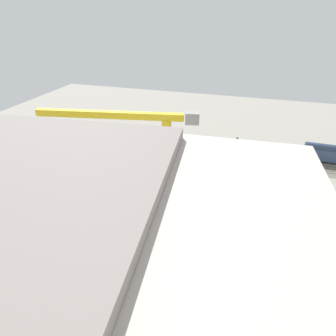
{
  "coord_description": "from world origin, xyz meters",
  "views": [
    {
      "loc": [
        -22.84,
        70.39,
        45.43
      ],
      "look_at": [
        -2.72,
        2.63,
        4.28
      ],
      "focal_mm": 29.24,
      "sensor_mm": 36.0,
      "label": 1
    }
  ],
  "objects_px": {
    "parked_car_4": "(139,170)",
    "street_tree_1": "(59,161)",
    "parked_car_0": "(246,186)",
    "street_tree_2": "(315,198)",
    "box_truck_1": "(69,184)",
    "traffic_light": "(165,161)",
    "box_truck_0": "(139,195)",
    "street_tree_0": "(91,165)",
    "parked_car_1": "(219,181)",
    "freight_coach_far": "(97,133)",
    "locomotive": "(256,149)",
    "tower_crane": "(151,169)",
    "passenger_coach": "(334,154)",
    "platform_canopy_near": "(175,148)",
    "construction_building": "(62,189)",
    "parked_car_2": "(192,177)",
    "box_truck_2": "(105,188)",
    "parked_car_3": "(164,173)"
  },
  "relations": [
    {
      "from": "parked_car_4",
      "to": "street_tree_1",
      "type": "distance_m",
      "value": 25.15
    },
    {
      "from": "parked_car_0",
      "to": "street_tree_2",
      "type": "distance_m",
      "value": 18.75
    },
    {
      "from": "box_truck_1",
      "to": "traffic_light",
      "type": "height_order",
      "value": "traffic_light"
    },
    {
      "from": "box_truck_0",
      "to": "street_tree_2",
      "type": "xyz_separation_m",
      "value": [
        -43.67,
        -5.93,
        3.98
      ]
    },
    {
      "from": "street_tree_0",
      "to": "parked_car_1",
      "type": "bearing_deg",
      "value": -167.91
    },
    {
      "from": "freight_coach_far",
      "to": "street_tree_2",
      "type": "height_order",
      "value": "street_tree_2"
    },
    {
      "from": "locomotive",
      "to": "tower_crane",
      "type": "xyz_separation_m",
      "value": [
        21.42,
        51.2,
        16.7
      ]
    },
    {
      "from": "parked_car_0",
      "to": "street_tree_1",
      "type": "relative_size",
      "value": 0.7
    },
    {
      "from": "passenger_coach",
      "to": "traffic_light",
      "type": "bearing_deg",
      "value": 23.78
    },
    {
      "from": "street_tree_0",
      "to": "traffic_light",
      "type": "relative_size",
      "value": 1.04
    },
    {
      "from": "platform_canopy_near",
      "to": "construction_building",
      "type": "height_order",
      "value": "construction_building"
    },
    {
      "from": "passenger_coach",
      "to": "box_truck_1",
      "type": "distance_m",
      "value": 86.15
    },
    {
      "from": "locomotive",
      "to": "parked_car_4",
      "type": "xyz_separation_m",
      "value": [
        35.74,
        24.44,
        -1.01
      ]
    },
    {
      "from": "parked_car_2",
      "to": "street_tree_1",
      "type": "bearing_deg",
      "value": 11.27
    },
    {
      "from": "street_tree_1",
      "to": "street_tree_2",
      "type": "distance_m",
      "value": 73.21
    },
    {
      "from": "platform_canopy_near",
      "to": "box_truck_0",
      "type": "height_order",
      "value": "platform_canopy_near"
    },
    {
      "from": "box_truck_1",
      "to": "box_truck_2",
      "type": "relative_size",
      "value": 0.85
    },
    {
      "from": "box_truck_0",
      "to": "freight_coach_far",
      "type": "bearing_deg",
      "value": -46.52
    },
    {
      "from": "platform_canopy_near",
      "to": "parked_car_2",
      "type": "xyz_separation_m",
      "value": [
        -8.59,
        12.16,
        -3.05
      ]
    },
    {
      "from": "street_tree_1",
      "to": "freight_coach_far",
      "type": "bearing_deg",
      "value": -86.81
    },
    {
      "from": "passenger_coach",
      "to": "street_tree_2",
      "type": "xyz_separation_m",
      "value": [
        11.42,
        32.51,
        2.37
      ]
    },
    {
      "from": "platform_canopy_near",
      "to": "street_tree_2",
      "type": "height_order",
      "value": "street_tree_2"
    },
    {
      "from": "parked_car_2",
      "to": "parked_car_3",
      "type": "relative_size",
      "value": 0.95
    },
    {
      "from": "construction_building",
      "to": "traffic_light",
      "type": "distance_m",
      "value": 34.16
    },
    {
      "from": "parked_car_3",
      "to": "street_tree_1",
      "type": "xyz_separation_m",
      "value": [
        32.12,
        7.8,
        3.56
      ]
    },
    {
      "from": "box_truck_2",
      "to": "street_tree_1",
      "type": "xyz_separation_m",
      "value": [
        19.2,
        -6.36,
        2.59
      ]
    },
    {
      "from": "platform_canopy_near",
      "to": "parked_car_1",
      "type": "height_order",
      "value": "platform_canopy_near"
    },
    {
      "from": "passenger_coach",
      "to": "parked_car_0",
      "type": "distance_m",
      "value": 36.76
    },
    {
      "from": "traffic_light",
      "to": "parked_car_1",
      "type": "bearing_deg",
      "value": 177.6
    },
    {
      "from": "parked_car_4",
      "to": "box_truck_2",
      "type": "xyz_separation_m",
      "value": [
        4.52,
        13.94,
        0.91
      ]
    },
    {
      "from": "street_tree_0",
      "to": "traffic_light",
      "type": "distance_m",
      "value": 22.68
    },
    {
      "from": "platform_canopy_near",
      "to": "street_tree_0",
      "type": "bearing_deg",
      "value": 43.98
    },
    {
      "from": "parked_car_0",
      "to": "tower_crane",
      "type": "bearing_deg",
      "value": 54.73
    },
    {
      "from": "street_tree_0",
      "to": "traffic_light",
      "type": "height_order",
      "value": "street_tree_0"
    },
    {
      "from": "platform_canopy_near",
      "to": "box_truck_2",
      "type": "height_order",
      "value": "platform_canopy_near"
    },
    {
      "from": "parked_car_1",
      "to": "traffic_light",
      "type": "relative_size",
      "value": 0.64
    },
    {
      "from": "parked_car_4",
      "to": "box_truck_0",
      "type": "relative_size",
      "value": 0.45
    },
    {
      "from": "parked_car_1",
      "to": "traffic_light",
      "type": "distance_m",
      "value": 17.64
    },
    {
      "from": "parked_car_0",
      "to": "box_truck_2",
      "type": "distance_m",
      "value": 40.47
    },
    {
      "from": "tower_crane",
      "to": "locomotive",
      "type": "bearing_deg",
      "value": -112.7
    },
    {
      "from": "box_truck_0",
      "to": "parked_car_3",
      "type": "bearing_deg",
      "value": -100.37
    },
    {
      "from": "passenger_coach",
      "to": "parked_car_4",
      "type": "xyz_separation_m",
      "value": [
        60.89,
        24.44,
        -2.56
      ]
    },
    {
      "from": "parked_car_1",
      "to": "tower_crane",
      "type": "distance_m",
      "value": 34.59
    },
    {
      "from": "parked_car_4",
      "to": "construction_building",
      "type": "distance_m",
      "value": 31.12
    },
    {
      "from": "tower_crane",
      "to": "parked_car_0",
      "type": "bearing_deg",
      "value": -125.27
    },
    {
      "from": "box_truck_0",
      "to": "street_tree_1",
      "type": "relative_size",
      "value": 1.39
    },
    {
      "from": "box_truck_2",
      "to": "street_tree_2",
      "type": "distance_m",
      "value": 54.46
    },
    {
      "from": "locomotive",
      "to": "street_tree_1",
      "type": "height_order",
      "value": "street_tree_1"
    },
    {
      "from": "box_truck_2",
      "to": "street_tree_0",
      "type": "distance_m",
      "value": 10.56
    },
    {
      "from": "platform_canopy_near",
      "to": "parked_car_3",
      "type": "bearing_deg",
      "value": 88.95
    }
  ]
}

